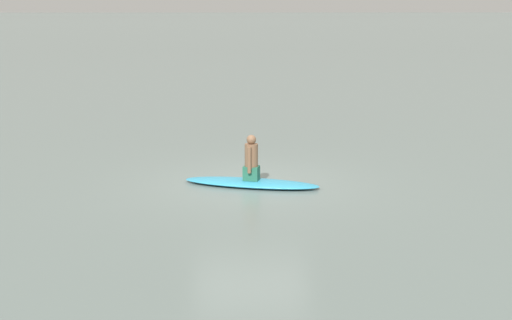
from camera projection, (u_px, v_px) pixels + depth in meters
ground_plane at (251, 184)px, 16.28m from camera, size 400.00×400.00×0.00m
surfboard at (251, 183)px, 16.08m from camera, size 3.07×1.55×0.13m
person_paddler at (251, 160)px, 15.97m from camera, size 0.38×0.43×0.98m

